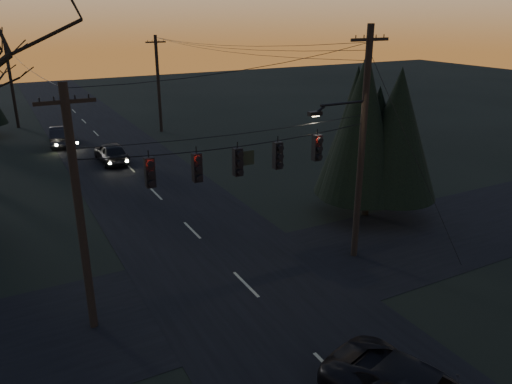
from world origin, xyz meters
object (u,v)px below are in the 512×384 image
utility_pole_left (94,326)px  utility_pole_far_r (162,131)px  utility_pole_far_l (19,127)px  evergreen_right (371,132)px  sedan_oncoming_b (62,135)px  utility_pole_right (354,255)px  sedan_oncoming_a (111,153)px

utility_pole_left → utility_pole_far_r: bearing=67.7°
utility_pole_far_l → evergreen_right: size_ratio=1.00×
utility_pole_left → sedan_oncoming_b: size_ratio=1.76×
utility_pole_right → utility_pole_far_r: (0.00, 28.00, 0.00)m
utility_pole_left → evergreen_right: size_ratio=1.07×
utility_pole_far_l → sedan_oncoming_b: 9.32m
utility_pole_right → sedan_oncoming_b: utility_pole_right is taller
utility_pole_left → utility_pole_far_l: size_ratio=1.06×
utility_pole_right → utility_pole_far_l: (-11.50, 36.00, 0.00)m
utility_pole_left → sedan_oncoming_b: bearing=84.1°
evergreen_right → sedan_oncoming_a: 19.59m
sedan_oncoming_a → utility_pole_right: bearing=105.5°
utility_pole_right → utility_pole_far_r: bearing=90.0°
utility_pole_left → sedan_oncoming_a: utility_pole_left is taller
utility_pole_far_r → evergreen_right: (3.58, -24.44, 4.58)m
utility_pole_right → utility_pole_far_l: size_ratio=1.25×
utility_pole_left → utility_pole_far_r: same height
utility_pole_right → utility_pole_left: (-11.50, 0.00, 0.00)m
sedan_oncoming_a → sedan_oncoming_b: (-2.40, 7.11, 0.05)m
utility_pole_far_r → utility_pole_right: bearing=-90.0°
sedan_oncoming_a → sedan_oncoming_b: 7.51m
sedan_oncoming_a → utility_pole_left: bearing=73.5°
utility_pole_right → utility_pole_left: bearing=180.0°
utility_pole_right → utility_pole_left: size_ratio=1.18×
utility_pole_left → sedan_oncoming_b: utility_pole_left is taller
utility_pole_right → evergreen_right: size_ratio=1.26×
utility_pole_far_r → sedan_oncoming_a: bearing=-128.3°
utility_pole_left → utility_pole_far_l: bearing=90.0°
evergreen_right → sedan_oncoming_a: (-9.88, 16.47, -3.83)m
utility_pole_right → sedan_oncoming_b: size_ratio=2.07×
utility_pole_left → utility_pole_right: bearing=0.0°
utility_pole_far_r → evergreen_right: evergreen_right is taller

